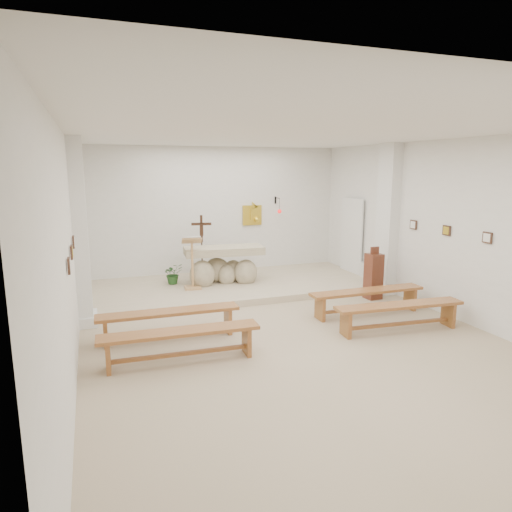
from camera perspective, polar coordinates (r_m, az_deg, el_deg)
name	(u,v)px	position (r m, az deg, el deg)	size (l,w,h in m)	color
ground	(290,338)	(8.19, 4.27, -10.14)	(7.00, 10.00, 0.00)	tan
wall_left	(69,253)	(7.06, -22.29, 0.39)	(0.02, 10.00, 3.50)	white
wall_right	(455,230)	(9.70, 23.62, 2.97)	(0.02, 10.00, 3.50)	white
wall_back	(215,213)	(12.41, -5.13, 5.41)	(7.00, 0.02, 3.50)	white
ceiling	(293,134)	(7.66, 4.66, 15.01)	(7.00, 10.00, 0.02)	silver
sanctuary_platform	(232,286)	(11.29, -3.03, -3.77)	(6.98, 3.00, 0.15)	beige
pilaster_left	(80,234)	(9.03, -21.11, 2.63)	(0.26, 0.55, 3.50)	white
pilaster_right	(387,220)	(11.15, 16.11, 4.39)	(0.26, 0.55, 3.50)	white
gold_wall_relief	(252,215)	(12.70, -0.49, 5.12)	(0.55, 0.04, 0.55)	gold
sanctuary_lamp	(279,209)	(12.71, 2.89, 5.83)	(0.11, 0.36, 0.44)	black
station_frame_left_front	(69,266)	(6.28, -22.34, -1.12)	(0.03, 0.20, 0.20)	#3E261B
station_frame_left_mid	(72,252)	(7.26, -22.07, 0.44)	(0.03, 0.20, 0.20)	#3E261B
station_frame_left_rear	(73,242)	(8.25, -21.86, 1.63)	(0.03, 0.20, 0.20)	#3E261B
station_frame_right_front	(487,238)	(9.13, 26.94, 2.06)	(0.03, 0.20, 0.20)	#3E261B
station_frame_right_mid	(447,230)	(9.83, 22.72, 2.96)	(0.03, 0.20, 0.20)	#3E261B
station_frame_right_rear	(413,225)	(10.58, 19.08, 3.72)	(0.03, 0.20, 0.20)	#3E261B
radiator_left	(83,301)	(10.02, -20.81, -5.25)	(0.10, 0.85, 0.52)	silver
radiator_right	(370,274)	(11.99, 14.01, -2.25)	(0.10, 0.85, 0.52)	silver
altar	(223,268)	(11.26, -4.12, -1.45)	(1.97, 0.94, 0.99)	#C3B594
lectern	(192,263)	(10.72, -7.96, -0.82)	(0.50, 0.44, 1.27)	tan
crucifix_stand	(202,243)	(11.48, -6.80, 1.65)	(0.49, 0.22, 1.64)	#331E10
potted_plant	(173,274)	(11.32, -10.32, -2.18)	(0.46, 0.40, 0.51)	#235020
donation_pedestal	(373,276)	(10.70, 14.47, -2.42)	(0.34, 0.34, 1.20)	#5F2A1B
bench_left_front	(169,318)	(8.12, -10.83, -7.58)	(2.46, 0.46, 0.52)	#93602A
bench_right_front	(367,296)	(9.56, 13.70, -4.86)	(2.45, 0.43, 0.52)	#93602A
bench_left_second	(180,338)	(7.16, -9.46, -10.11)	(2.46, 0.50, 0.52)	#93602A
bench_right_second	(399,311)	(8.76, 17.46, -6.53)	(2.47, 0.60, 0.52)	#93602A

